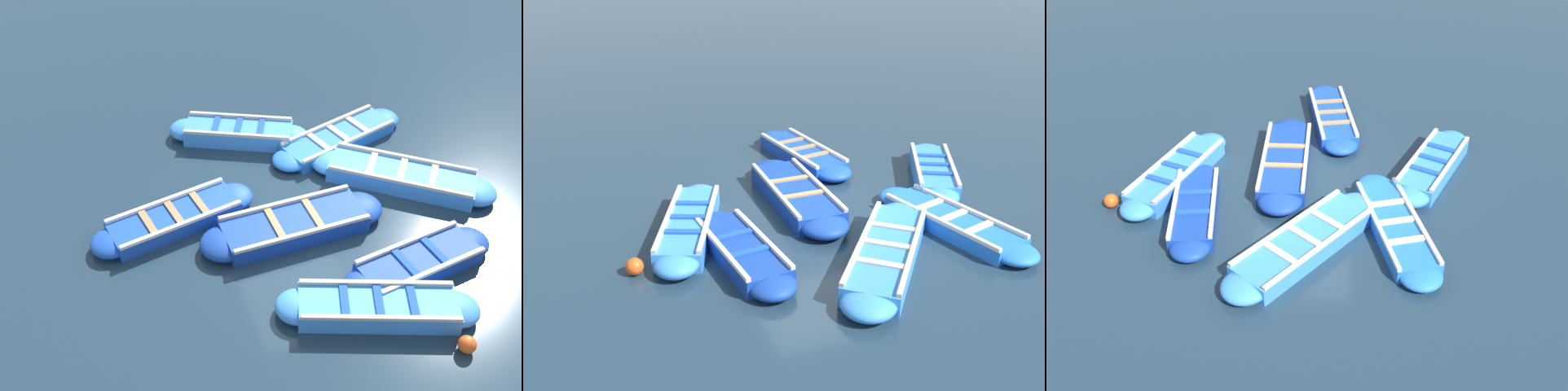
% 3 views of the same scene
% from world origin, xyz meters
% --- Properties ---
extents(ground_plane, '(120.00, 120.00, 0.00)m').
position_xyz_m(ground_plane, '(0.00, 0.00, 0.00)').
color(ground_plane, '#1C303F').
extents(boat_outer_left, '(3.72, 1.75, 0.35)m').
position_xyz_m(boat_outer_left, '(-1.71, -2.06, 0.15)').
color(boat_outer_left, blue).
rests_on(boat_outer_left, ground).
extents(boat_mid_row, '(3.57, 1.99, 0.43)m').
position_xyz_m(boat_mid_row, '(-0.18, 2.70, 0.19)').
color(boat_mid_row, '#3884E0').
rests_on(boat_mid_row, ground).
extents(boat_end_of_row, '(3.30, 2.16, 0.45)m').
position_xyz_m(boat_end_of_row, '(0.42, -3.01, 0.20)').
color(boat_end_of_row, '#3884E0').
rests_on(boat_end_of_row, ground).
extents(boat_outer_right, '(3.83, 1.04, 0.43)m').
position_xyz_m(boat_outer_right, '(0.39, 0.32, 0.19)').
color(boat_outer_right, navy).
rests_on(boat_outer_right, ground).
extents(boat_far_corner, '(3.65, 3.20, 0.43)m').
position_xyz_m(boat_far_corner, '(-2.36, -0.28, 0.18)').
color(boat_far_corner, '#3884E0').
rests_on(boat_far_corner, ground).
extents(boat_near_quay, '(3.26, 1.18, 0.40)m').
position_xyz_m(boat_near_quay, '(-1.40, 2.03, 0.17)').
color(boat_near_quay, navy).
rests_on(boat_near_quay, ground).
extents(boat_bow_out, '(3.55, 1.42, 0.39)m').
position_xyz_m(boat_bow_out, '(2.55, -0.69, 0.17)').
color(boat_bow_out, '#1947B7').
rests_on(boat_bow_out, ground).
extents(buoy_orange_near, '(0.30, 0.30, 0.30)m').
position_xyz_m(buoy_orange_near, '(-1.21, 3.86, 0.15)').
color(buoy_orange_near, '#E05119').
rests_on(buoy_orange_near, ground).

